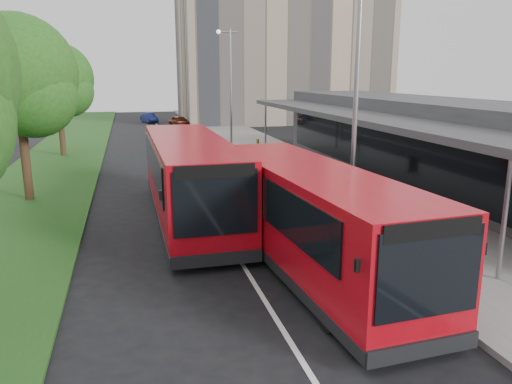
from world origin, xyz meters
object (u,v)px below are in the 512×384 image
tree_mid (17,82)px  tree_far (57,83)px  lamp_post_far (229,81)px  car_near (180,121)px  bus_second (190,179)px  bollard (258,147)px  litter_bin (302,169)px  car_far (149,118)px  lamp_post_near (354,88)px  bus_main (311,219)px

tree_mid → tree_far: tree_mid is taller
lamp_post_far → car_near: (-1.95, 16.03, -4.17)m
bus_second → bollard: size_ratio=10.22×
tree_far → car_near: tree_far is taller
bus_second → lamp_post_far: bearing=73.6°
litter_bin → car_far: (-5.99, 33.08, -0.08)m
tree_mid → bollard: 15.23m
tree_far → car_near: size_ratio=2.22×
lamp_post_near → car_far: (-4.75, 41.22, -4.20)m
lamp_post_near → bus_main: lamp_post_near is taller
bollard → car_near: size_ratio=0.32×
car_near → lamp_post_near: bearing=-106.2°
lamp_post_near → car_near: (-1.95, 36.03, -4.17)m
lamp_post_far → car_far: 22.15m
lamp_post_far → litter_bin: size_ratio=8.90×
tree_mid → tree_far: bearing=90.0°
tree_far → bus_main: 23.84m
tree_mid → bollard: tree_mid is taller
lamp_post_near → car_far: 41.71m
tree_mid → bus_second: size_ratio=0.72×
bus_second → bus_main: bearing=-66.0°
tree_far → bus_second: tree_far is taller
bollard → tree_mid: bearing=-145.0°
lamp_post_far → bollard: lamp_post_far is taller
litter_bin → car_far: 33.62m
tree_far → lamp_post_far: 11.17m
lamp_post_near → car_near: lamp_post_near is taller
tree_mid → litter_bin: bearing=5.0°
lamp_post_near → car_far: size_ratio=2.53×
bus_main → bus_second: (-2.53, 5.52, 0.08)m
lamp_post_near → car_far: bearing=96.6°
litter_bin → car_far: bearing=100.3°
tree_far → bus_main: (8.70, -21.97, -3.17)m
bus_second → car_near: bearing=84.3°
tree_mid → bus_main: tree_mid is taller
car_far → bollard: bearing=-93.0°
tree_mid → car_near: tree_mid is taller
litter_bin → bollard: 7.33m
litter_bin → car_near: bearing=96.5°
bus_main → bollard: 18.69m
bollard → tree_far: bearing=163.3°
tree_mid → lamp_post_far: 17.07m
tree_mid → bus_main: size_ratio=0.75×
lamp_post_far → car_near: bearing=96.9°
lamp_post_far → bus_second: size_ratio=0.77×
lamp_post_far → litter_bin: bearing=-84.0°
tree_far → bus_main: tree_far is taller
tree_far → lamp_post_near: lamp_post_near is taller
lamp_post_near → car_near: size_ratio=2.49×
tree_far → lamp_post_far: size_ratio=0.89×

